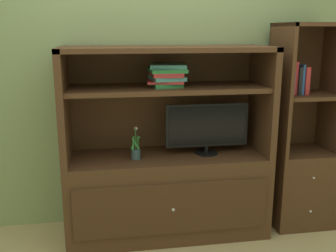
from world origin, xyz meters
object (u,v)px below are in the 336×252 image
(magazine_stack, at_px, (166,75))
(upright_book_row, at_px, (296,80))
(tv_monitor, at_px, (207,127))
(potted_plant, at_px, (136,152))
(media_console, at_px, (167,175))
(bookshelf_tall, at_px, (300,161))

(magazine_stack, height_order, upright_book_row, upright_book_row)
(tv_monitor, distance_m, potted_plant, 0.60)
(magazine_stack, bearing_deg, potted_plant, -166.57)
(potted_plant, relative_size, upright_book_row, 0.97)
(media_console, xyz_separation_m, bookshelf_tall, (1.15, 0.00, 0.06))
(media_console, relative_size, bookshelf_tall, 0.94)
(media_console, distance_m, tv_monitor, 0.51)
(media_console, relative_size, magazine_stack, 5.02)
(media_console, bearing_deg, bookshelf_tall, 0.20)
(potted_plant, relative_size, bookshelf_tall, 0.15)
(tv_monitor, xyz_separation_m, upright_book_row, (0.73, 0.01, 0.36))
(tv_monitor, relative_size, magazine_stack, 2.09)
(tv_monitor, height_order, upright_book_row, upright_book_row)
(tv_monitor, bearing_deg, bookshelf_tall, 1.62)
(bookshelf_tall, bearing_deg, tv_monitor, -178.38)
(media_console, distance_m, magazine_stack, 0.81)
(media_console, xyz_separation_m, magazine_stack, (-0.00, -0.01, 0.81))
(magazine_stack, distance_m, upright_book_row, 1.05)
(bookshelf_tall, bearing_deg, media_console, -179.80)
(magazine_stack, relative_size, upright_book_row, 1.22)
(tv_monitor, bearing_deg, upright_book_row, 1.12)
(potted_plant, distance_m, magazine_stack, 0.64)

